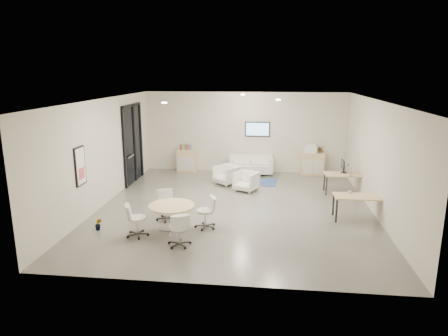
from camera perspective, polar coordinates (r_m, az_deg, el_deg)
room_shell at (r=11.63m, az=1.61°, el=1.82°), size 9.60×10.60×4.80m
glass_door at (r=14.90m, az=-12.89°, el=3.72°), size 0.09×1.90×2.85m
artwork at (r=11.19m, az=-19.86°, el=0.24°), size 0.05×0.54×1.04m
wall_tv at (r=15.97m, az=4.80°, el=5.55°), size 0.98×0.06×0.58m
ceiling_spots at (r=12.25m, az=1.06°, el=9.89°), size 3.14×4.14×0.03m
sideboard_left at (r=16.34m, az=-5.32°, el=1.08°), size 0.79×0.41×0.89m
sideboard_right at (r=16.09m, az=12.53°, el=0.61°), size 0.90×0.43×0.90m
books at (r=16.24m, az=-5.50°, el=3.00°), size 0.46×0.14×0.22m
printer at (r=15.96m, az=12.29°, el=2.76°), size 0.52×0.45×0.34m
loveseat at (r=15.85m, az=3.84°, el=0.35°), size 1.76×0.97×0.64m
blue_rug at (r=14.83m, az=4.39°, el=-1.96°), size 1.69×1.21×0.01m
armchair_left at (r=14.39m, az=0.34°, el=-0.85°), size 1.01×1.00×0.76m
armchair_right at (r=13.63m, az=3.18°, el=-1.78°), size 0.92×0.89×0.73m
desk_rear at (r=13.83m, az=16.82°, el=-1.08°), size 1.33×0.71×0.68m
desk_front at (r=11.50m, az=18.65°, el=-4.13°), size 1.32×0.67×0.68m
monitor at (r=13.89m, az=16.63°, el=0.30°), size 0.20×0.50×0.44m
round_table at (r=10.18m, az=-7.48°, el=-5.73°), size 1.17×1.17×0.71m
meeting_chairs at (r=10.25m, az=-7.44°, el=-6.86°), size 2.36×2.36×0.82m
plant_cabinet at (r=16.02m, az=13.64°, el=2.54°), size 0.33×0.35×0.22m
plant_floor at (r=10.87m, az=-17.48°, el=-8.11°), size 0.23×0.35×0.14m
cup at (r=11.61m, az=17.55°, el=-3.22°), size 0.14×0.12×0.12m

